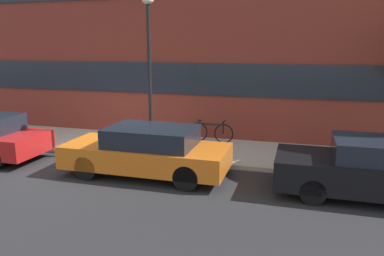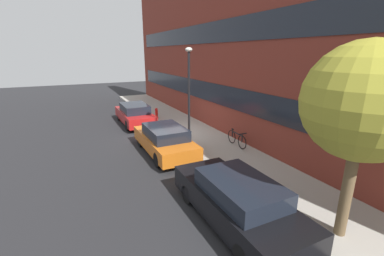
{
  "view_description": "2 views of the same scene",
  "coord_description": "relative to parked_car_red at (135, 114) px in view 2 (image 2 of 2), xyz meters",
  "views": [
    {
      "loc": [
        6.02,
        -9.7,
        3.35
      ],
      "look_at": [
        3.16,
        0.18,
        1.05
      ],
      "focal_mm": 35.0,
      "sensor_mm": 36.0,
      "label": 1
    },
    {
      "loc": [
        12.65,
        -4.71,
        4.41
      ],
      "look_at": [
        2.38,
        0.29,
        1.04
      ],
      "focal_mm": 24.0,
      "sensor_mm": 36.0,
      "label": 2
    }
  ],
  "objects": [
    {
      "name": "sidewalk_strip",
      "position": [
        3.2,
        2.46,
        -0.6
      ],
      "size": [
        28.0,
        2.82,
        0.12
      ],
      "color": "#A8A399",
      "rests_on": "ground_plane"
    },
    {
      "name": "ground_plane",
      "position": [
        3.2,
        1.05,
        -0.66
      ],
      "size": [
        56.0,
        56.0,
        0.0
      ],
      "primitive_type": "plane",
      "color": "#232326"
    },
    {
      "name": "lamp_post",
      "position": [
        5.02,
        1.45,
        2.25
      ],
      "size": [
        0.32,
        0.32,
        4.52
      ],
      "color": "black",
      "rests_on": "sidewalk_strip"
    },
    {
      "name": "parked_car_black",
      "position": [
        11.03,
        -0.0,
        0.0
      ],
      "size": [
        4.42,
        1.68,
        1.34
      ],
      "rotation": [
        0.0,
        0.0,
        3.14
      ],
      "color": "black",
      "rests_on": "ground_plane"
    },
    {
      "name": "parked_car_orange",
      "position": [
        5.51,
        -0.0,
        -0.01
      ],
      "size": [
        4.27,
        1.71,
        1.29
      ],
      "rotation": [
        0.0,
        0.0,
        3.14
      ],
      "color": "#D16619",
      "rests_on": "ground_plane"
    },
    {
      "name": "parked_car_red",
      "position": [
        0.0,
        0.0,
        0.0
      ],
      "size": [
        4.3,
        1.66,
        1.32
      ],
      "rotation": [
        0.0,
        0.0,
        3.14
      ],
      "color": "#AD1919",
      "rests_on": "ground_plane"
    },
    {
      "name": "bicycle",
      "position": [
        6.43,
        3.29,
        -0.16
      ],
      "size": [
        1.55,
        0.44,
        0.75
      ],
      "rotation": [
        0.0,
        0.0,
        -0.04
      ],
      "color": "black",
      "rests_on": "sidewalk_strip"
    },
    {
      "name": "fire_hydrant",
      "position": [
        -0.41,
        1.58,
        -0.19
      ],
      "size": [
        0.46,
        0.26,
        0.71
      ],
      "color": "red",
      "rests_on": "sidewalk_strip"
    },
    {
      "name": "street_tree",
      "position": [
        12.64,
        1.95,
        2.73
      ],
      "size": [
        2.59,
        2.59,
        4.59
      ],
      "color": "brown",
      "rests_on": "sidewalk_strip"
    },
    {
      "name": "rowhouse_facade",
      "position": [
        3.2,
        4.31,
        4.31
      ],
      "size": [
        28.0,
        1.02,
        9.93
      ],
      "color": "maroon",
      "rests_on": "ground_plane"
    }
  ]
}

